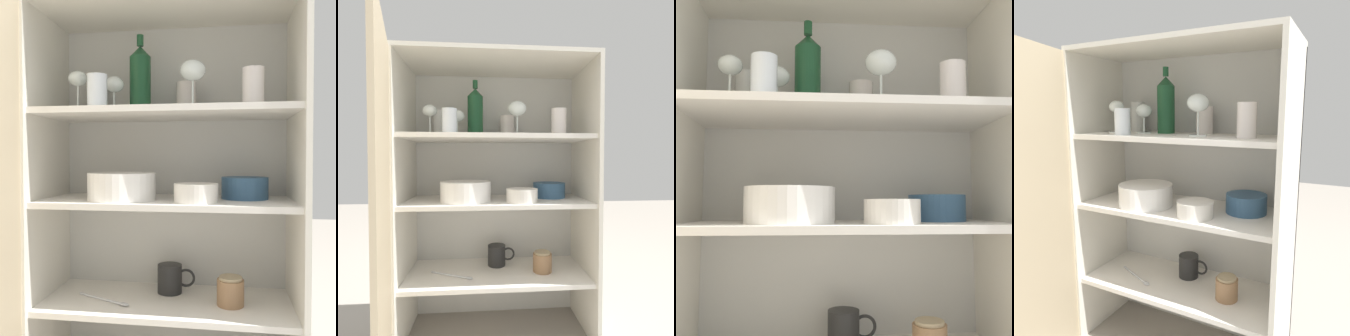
{
  "view_description": "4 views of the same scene",
  "coord_description": "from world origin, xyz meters",
  "views": [
    {
      "loc": [
        0.2,
        -1.14,
        0.77
      ],
      "look_at": [
        0.01,
        0.16,
        0.74
      ],
      "focal_mm": 42.0,
      "sensor_mm": 36.0,
      "label": 1
    },
    {
      "loc": [
        -0.06,
        -1.06,
        0.82
      ],
      "look_at": [
        0.05,
        0.21,
        0.78
      ],
      "focal_mm": 28.0,
      "sensor_mm": 36.0,
      "label": 2
    },
    {
      "loc": [
        -0.09,
        -0.87,
        0.68
      ],
      "look_at": [
        -0.0,
        0.19,
        0.78
      ],
      "focal_mm": 42.0,
      "sensor_mm": 36.0,
      "label": 3
    },
    {
      "loc": [
        0.61,
        -0.99,
        1.02
      ],
      "look_at": [
        0.01,
        0.16,
        0.8
      ],
      "focal_mm": 35.0,
      "sensor_mm": 36.0,
      "label": 4
    }
  ],
  "objects": [
    {
      "name": "cupboard_back_panel",
      "position": [
        0.0,
        0.35,
        0.63
      ],
      "size": [
        0.87,
        0.02,
        1.26
      ],
      "primitive_type": "cube",
      "color": "silver",
      "rests_on": "ground_plane"
    },
    {
      "name": "cupboard_side_left",
      "position": [
        -0.42,
        0.17,
        0.63
      ],
      "size": [
        0.02,
        0.38,
        1.26
      ],
      "primitive_type": "cube",
      "color": "silver",
      "rests_on": "ground_plane"
    },
    {
      "name": "cupboard_side_right",
      "position": [
        0.42,
        0.17,
        0.63
      ],
      "size": [
        0.02,
        0.38,
        1.26
      ],
      "primitive_type": "cube",
      "color": "silver",
      "rests_on": "ground_plane"
    },
    {
      "name": "cupboard_top_panel",
      "position": [
        0.0,
        0.17,
        1.27
      ],
      "size": [
        0.87,
        0.38,
        0.02
      ],
      "primitive_type": "cube",
      "color": "silver",
      "rests_on": "cupboard_side_left"
    },
    {
      "name": "shelf_board_lower",
      "position": [
        0.0,
        0.17,
        0.28
      ],
      "size": [
        0.83,
        0.34,
        0.02
      ],
      "primitive_type": "cube",
      "color": "silver"
    },
    {
      "name": "shelf_board_middle",
      "position": [
        0.0,
        0.17,
        0.62
      ],
      "size": [
        0.83,
        0.34,
        0.02
      ],
      "primitive_type": "cube",
      "color": "silver"
    },
    {
      "name": "shelf_board_upper",
      "position": [
        0.0,
        0.17,
        0.92
      ],
      "size": [
        0.83,
        0.34,
        0.02
      ],
      "primitive_type": "cube",
      "color": "silver"
    },
    {
      "name": "cupboard_door",
      "position": [
        -0.38,
        -0.23,
        0.63
      ],
      "size": [
        0.13,
        0.42,
        1.26
      ],
      "color": "tan",
      "rests_on": "ground_plane"
    },
    {
      "name": "tumbler_glass_0",
      "position": [
        0.28,
        0.12,
        0.99
      ],
      "size": [
        0.07,
        0.07,
        0.12
      ],
      "color": "silver",
      "rests_on": "shelf_board_upper"
    },
    {
      "name": "tumbler_glass_1",
      "position": [
        -0.21,
        0.06,
        0.98
      ],
      "size": [
        0.06,
        0.06,
        0.1
      ],
      "color": "white",
      "rests_on": "shelf_board_upper"
    },
    {
      "name": "tumbler_glass_2",
      "position": [
        0.06,
        0.28,
        0.99
      ],
      "size": [
        0.07,
        0.07,
        0.11
      ],
      "color": "silver",
      "rests_on": "shelf_board_upper"
    },
    {
      "name": "tumbler_glass_3",
      "position": [
        -0.29,
        0.28,
        1.0
      ],
      "size": [
        0.06,
        0.06,
        0.14
      ],
      "color": "white",
      "rests_on": "shelf_board_upper"
    },
    {
      "name": "wine_glass_0",
      "position": [
        0.09,
        0.13,
        1.05
      ],
      "size": [
        0.08,
        0.08,
        0.16
      ],
      "color": "white",
      "rests_on": "shelf_board_upper"
    },
    {
      "name": "wine_glass_1",
      "position": [
        -0.31,
        0.15,
        1.03
      ],
      "size": [
        0.07,
        0.07,
        0.14
      ],
      "color": "white",
      "rests_on": "shelf_board_upper"
    },
    {
      "name": "wine_glass_2",
      "position": [
        -0.19,
        0.18,
        1.02
      ],
      "size": [
        0.07,
        0.07,
        0.12
      ],
      "color": "white",
      "rests_on": "shelf_board_upper"
    },
    {
      "name": "wine_bottle",
      "position": [
        -0.1,
        0.23,
        1.05
      ],
      "size": [
        0.08,
        0.08,
        0.28
      ],
      "color": "#194728",
      "rests_on": "shelf_board_upper"
    },
    {
      "name": "plate_stack_white",
      "position": [
        -0.14,
        0.12,
        0.68
      ],
      "size": [
        0.23,
        0.23,
        0.09
      ],
      "color": "white",
      "rests_on": "shelf_board_middle"
    },
    {
      "name": "mixing_bowl_large",
      "position": [
        0.26,
        0.22,
        0.67
      ],
      "size": [
        0.16,
        0.16,
        0.07
      ],
      "color": "#33567A",
      "rests_on": "shelf_board_middle"
    },
    {
      "name": "serving_bowl_small",
      "position": [
        0.11,
        0.08,
        0.67
      ],
      "size": [
        0.14,
        0.14,
        0.06
      ],
      "color": "silver",
      "rests_on": "shelf_board_middle"
    },
    {
      "name": "coffee_mug_primary",
      "position": [
        0.01,
        0.24,
        0.34
      ],
      "size": [
        0.13,
        0.09,
        0.1
      ],
      "color": "black",
      "rests_on": "shelf_board_lower"
    },
    {
      "name": "storage_jar",
      "position": [
        0.21,
        0.15,
        0.34
      ],
      "size": [
        0.09,
        0.09,
        0.09
      ],
      "color": "#99704C",
      "rests_on": "shelf_board_lower"
    },
    {
      "name": "serving_spoon",
      "position": [
        -0.19,
        0.12,
        0.3
      ],
      "size": [
        0.2,
        0.1,
        0.01
      ],
      "color": "silver",
      "rests_on": "shelf_board_lower"
    }
  ]
}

